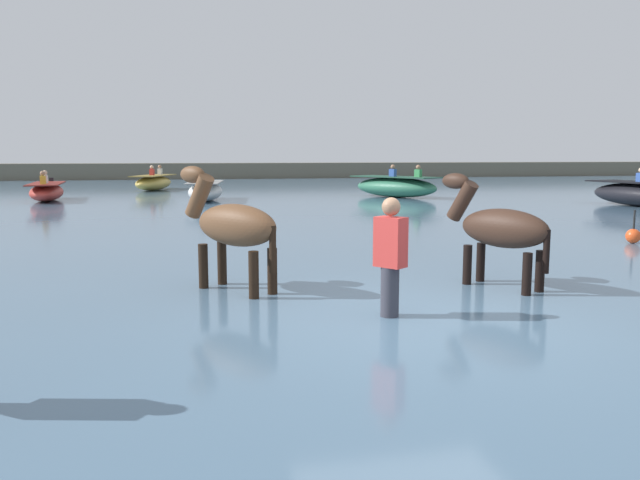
{
  "coord_description": "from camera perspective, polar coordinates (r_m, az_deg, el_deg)",
  "views": [
    {
      "loc": [
        -2.43,
        -6.1,
        2.09
      ],
      "look_at": [
        -0.51,
        2.83,
        0.83
      ],
      "focal_mm": 35.23,
      "sensor_mm": 36.0,
      "label": 1
    }
  ],
  "objects": [
    {
      "name": "horse_lead_bay",
      "position": [
        8.12,
        -7.97,
        1.06
      ],
      "size": [
        1.34,
        1.58,
        1.93
      ],
      "color": "brown",
      "rests_on": "ground"
    },
    {
      "name": "boat_mid_channel",
      "position": [
        24.16,
        -10.37,
        4.39
      ],
      "size": [
        1.67,
        3.63,
        1.2
      ],
      "color": "silver",
      "rests_on": "water_surface"
    },
    {
      "name": "far_shoreline",
      "position": [
        46.14,
        -9.19,
        6.02
      ],
      "size": [
        80.0,
        2.4,
        1.44
      ],
      "primitive_type": "cube",
      "color": "#605B4C",
      "rests_on": "ground"
    },
    {
      "name": "person_wading_mid",
      "position": [
        6.81,
        6.39,
        -2.53
      ],
      "size": [
        0.35,
        0.38,
        1.63
      ],
      "color": "#383842",
      "rests_on": "ground"
    },
    {
      "name": "water_surface",
      "position": [
        16.39,
        -3.56,
        1.08
      ],
      "size": [
        90.0,
        90.0,
        0.33
      ],
      "primitive_type": "cube",
      "color": "slate",
      "rests_on": "ground"
    },
    {
      "name": "ground_plane",
      "position": [
        6.89,
        9.25,
        -9.92
      ],
      "size": [
        120.0,
        120.0,
        0.0
      ],
      "primitive_type": "plane",
      "color": "#666051"
    },
    {
      "name": "boat_near_port",
      "position": [
        31.8,
        -14.87,
        5.07
      ],
      "size": [
        2.25,
        3.94,
        1.21
      ],
      "color": "gold",
      "rests_on": "water_surface"
    },
    {
      "name": "boat_far_inshore",
      "position": [
        25.91,
        6.89,
        4.83
      ],
      "size": [
        3.36,
        4.13,
        1.33
      ],
      "color": "#337556",
      "rests_on": "water_surface"
    },
    {
      "name": "boat_far_offshore",
      "position": [
        25.88,
        -23.57,
        4.04
      ],
      "size": [
        1.46,
        3.81,
        1.15
      ],
      "color": "#BC382D",
      "rests_on": "water_surface"
    },
    {
      "name": "channel_buoy",
      "position": [
        13.87,
        26.57,
        0.36
      ],
      "size": [
        0.29,
        0.29,
        0.66
      ],
      "color": "#E54C1E",
      "rests_on": "water_surface"
    },
    {
      "name": "boat_distant_west",
      "position": [
        23.89,
        27.02,
        3.75
      ],
      "size": [
        1.97,
        3.91,
        1.3
      ],
      "color": "black",
      "rests_on": "water_surface"
    },
    {
      "name": "horse_trailing_dark_bay",
      "position": [
        8.57,
        15.97,
        0.77
      ],
      "size": [
        1.07,
        1.6,
        1.82
      ],
      "color": "#382319",
      "rests_on": "ground"
    }
  ]
}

